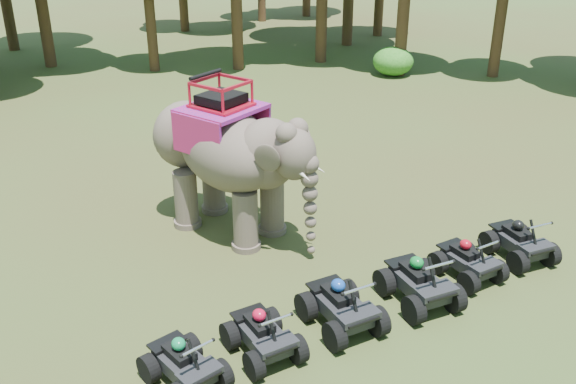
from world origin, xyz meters
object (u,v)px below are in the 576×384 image
at_px(elephant, 227,157).
at_px(atv_3, 420,277).
at_px(atv_2, 342,300).
at_px(atv_5, 521,237).
at_px(atv_4, 469,256).
at_px(atv_0, 184,358).
at_px(atv_1, 263,329).

distance_m(elephant, atv_3, 5.81).
height_order(atv_2, atv_5, atv_2).
xyz_separation_m(atv_3, atv_4, (1.68, 0.15, -0.08)).
xyz_separation_m(atv_0, atv_1, (1.64, -0.05, 0.01)).
xyz_separation_m(atv_0, atv_2, (3.46, -0.15, 0.07)).
bearing_deg(atv_1, atv_4, 0.11).
xyz_separation_m(atv_3, atv_5, (3.39, 0.08, -0.05)).
relative_size(elephant, atv_5, 3.02).
bearing_deg(atv_4, elephant, 126.24).
relative_size(atv_3, atv_5, 1.08).
bearing_deg(atv_0, atv_4, -10.75).
height_order(elephant, atv_3, elephant).
relative_size(atv_1, atv_5, 0.97).
xyz_separation_m(elephant, atv_4, (3.59, -5.15, -1.51)).
bearing_deg(elephant, atv_2, -111.66).
distance_m(elephant, atv_2, 5.29).
distance_m(atv_1, atv_3, 3.80).
distance_m(atv_1, atv_4, 5.46).
height_order(atv_2, atv_4, atv_2).
bearing_deg(atv_3, atv_2, -178.18).
height_order(atv_0, atv_3, atv_3).
distance_m(atv_0, atv_4, 7.10).
bearing_deg(atv_5, atv_2, -171.94).
bearing_deg(elephant, atv_4, -76.26).
xyz_separation_m(elephant, atv_1, (-1.87, -4.99, -1.49)).
distance_m(atv_1, atv_2, 1.82).
bearing_deg(atv_0, atv_2, -11.55).
height_order(atv_3, atv_4, atv_3).
height_order(atv_2, atv_3, atv_3).
height_order(atv_4, atv_5, atv_5).
bearing_deg(atv_2, atv_4, 3.02).
height_order(atv_1, atv_2, atv_2).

